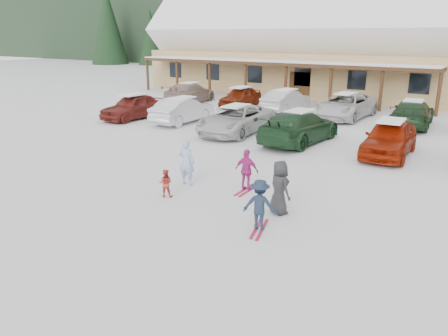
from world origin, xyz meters
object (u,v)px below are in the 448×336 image
Objects in this scene: toddler_red at (166,183)px; parked_car_1 at (182,110)px; adult_skier at (187,162)px; child_navy at (260,205)px; parked_car_11 at (412,114)px; child_magenta at (247,170)px; parked_car_2 at (236,120)px; parked_car_0 at (133,107)px; parked_car_8 at (240,97)px; bystander_dark at (280,187)px; parked_car_3 at (299,127)px; parked_car_10 at (345,106)px; parked_car_7 at (190,93)px; parked_car_4 at (389,138)px; day_lodge at (304,48)px; parked_car_9 at (286,100)px.

parked_car_1 reaches higher than toddler_red.
adult_skier is 1.14× the size of child_navy.
child_magenta is at bearing 75.53° from parked_car_11.
parked_car_2 is (-7.00, 9.91, 0.03)m from child_navy.
parked_car_0 is 1.07× the size of parked_car_8.
adult_skier is 0.32× the size of parked_car_11.
parked_car_3 is (-3.22, 8.52, -0.03)m from bystander_dark.
parked_car_7 is at bearing -175.53° from parked_car_10.
parked_car_8 is at bearing -179.12° from parked_car_10.
child_navy is at bearing -59.24° from parked_car_8.
child_navy is at bearing -75.38° from parked_car_10.
parked_car_7 is (-11.95, 16.57, 0.31)m from toddler_red.
parked_car_3 is 4.27m from parked_car_4.
bystander_dark reaches higher than parked_car_10.
parked_car_1 is at bearing -59.99° from adult_skier.
parked_car_2 is 1.04× the size of parked_car_11.
parked_car_11 is (0.54, 15.69, -0.06)m from bystander_dark.
day_lodge is 20.13× the size of child_magenta.
parked_car_4 is 18.25m from parked_car_7.
parked_car_8 is at bearing -74.20° from adult_skier.
child_magenta is 0.34× the size of parked_car_8.
parked_car_9 reaches higher than parked_car_8.
parked_car_11 is at bearing 40.25° from parked_car_2.
day_lodge is at bearing -72.91° from child_magenta.
parked_car_10 is at bearing -86.57° from child_magenta.
child_magenta is 7.84m from parked_car_4.
parked_car_8 is at bearing 179.44° from parked_car_7.
parked_car_3 is (-3.29, 9.83, 0.07)m from child_navy.
parked_car_10 is at bearing -4.33° from parked_car_8.
day_lodge is 6.33× the size of parked_car_4.
child_magenta is at bearing -58.74° from parked_car_2.
parked_car_10 is (-0.32, 7.58, 0.00)m from parked_car_3.
parked_car_0 is at bearing 3.29° from parked_car_3.
adult_skier is at bearing -88.42° from parked_car_10.
child_navy is (11.47, -28.48, -3.23)m from day_lodge.
parked_car_11 is at bearing -114.22° from parked_car_3.
adult_skier is at bearing 127.30° from parked_car_1.
parked_car_10 is (7.62, 6.82, 0.03)m from parked_car_1.
toddler_red is at bearing 41.04° from bystander_dark.
parked_car_8 is at bearing -92.46° from toddler_red.
parked_car_3 is at bearing -82.33° from child_magenta.
parked_car_3 is 1.18× the size of parked_car_4.
parked_car_9 is at bearing -71.48° from day_lodge.
parked_car_0 is 0.84× the size of parked_car_2.
toddler_red is 17.76m from parked_car_9.
parked_car_8 is (3.05, 7.83, -0.05)m from parked_car_0.
parked_car_7 reaches higher than parked_car_9.
bystander_dark reaches higher than parked_car_7.
parked_car_11 is (4.08, -0.42, -0.03)m from parked_car_10.
parked_car_1 is 0.84× the size of parked_car_3.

